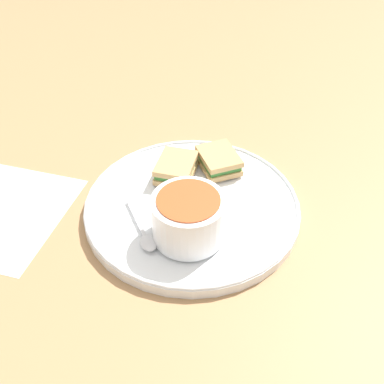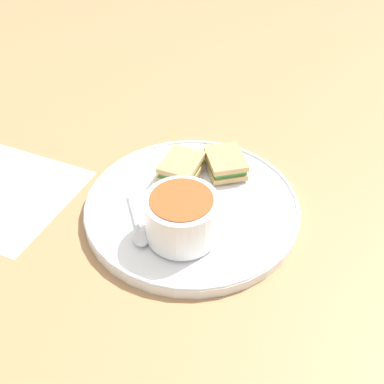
% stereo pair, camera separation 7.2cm
% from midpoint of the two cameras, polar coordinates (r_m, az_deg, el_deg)
% --- Properties ---
extents(ground_plane, '(2.40, 2.40, 0.00)m').
position_cam_midpoint_polar(ground_plane, '(0.75, 2.75, -2.50)').
color(ground_plane, '#9E754C').
extents(plate, '(0.35, 0.35, 0.02)m').
position_cam_midpoint_polar(plate, '(0.74, 2.78, -1.87)').
color(plate, white).
rests_on(plate, ground_plane).
extents(soup_bowl, '(0.11, 0.11, 0.07)m').
position_cam_midpoint_polar(soup_bowl, '(0.66, 1.84, -3.29)').
color(soup_bowl, white).
rests_on(soup_bowl, plate).
extents(spoon, '(0.12, 0.04, 0.01)m').
position_cam_midpoint_polar(spoon, '(0.68, -3.66, -5.42)').
color(spoon, silver).
rests_on(spoon, plate).
extents(sandwich_half_near, '(0.09, 0.07, 0.03)m').
position_cam_midpoint_polar(sandwich_half_near, '(0.79, 6.88, 3.58)').
color(sandwich_half_near, tan).
rests_on(sandwich_half_near, plate).
extents(sandwich_half_far, '(0.10, 0.09, 0.03)m').
position_cam_midpoint_polar(sandwich_half_far, '(0.78, 1.33, 3.12)').
color(sandwich_half_far, tan).
rests_on(sandwich_half_far, plate).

